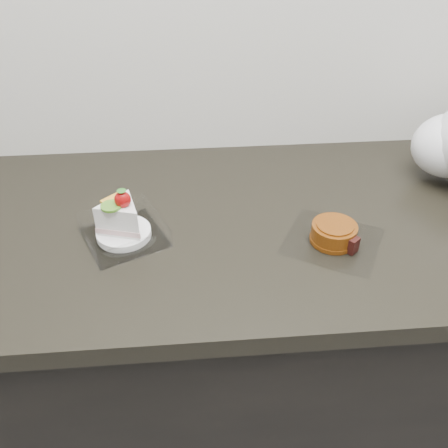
# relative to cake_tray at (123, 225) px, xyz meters

# --- Properties ---
(counter) EXTENTS (2.04, 0.64, 0.90)m
(counter) POSITION_rel_cake_tray_xyz_m (0.31, 0.05, -0.48)
(counter) COLOR black
(counter) RESTS_ON ground
(cake_tray) EXTENTS (0.19, 0.19, 0.11)m
(cake_tray) POSITION_rel_cake_tray_xyz_m (0.00, 0.00, 0.00)
(cake_tray) COLOR white
(cake_tray) RESTS_ON counter
(mooncake_wrap) EXTENTS (0.23, 0.23, 0.04)m
(mooncake_wrap) POSITION_rel_cake_tray_xyz_m (0.41, -0.05, -0.01)
(mooncake_wrap) COLOR white
(mooncake_wrap) RESTS_ON counter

